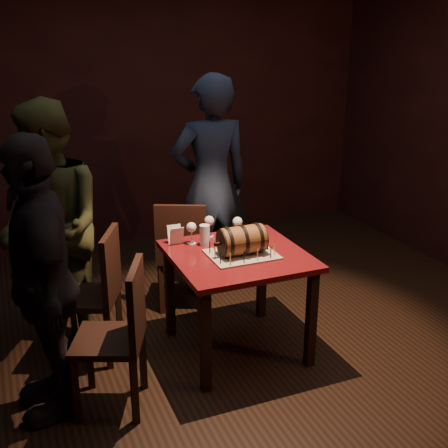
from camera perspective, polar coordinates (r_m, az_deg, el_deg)
The scene contains 16 objects.
room_shell at distance 3.67m, azimuth 1.71°, elevation 6.60°, with size 5.04×5.04×2.80m.
pub_table at distance 3.89m, azimuth 1.36°, elevation -4.46°, with size 0.90×0.90×0.75m.
cake_board at distance 3.81m, azimuth 1.82°, elevation -3.11°, with size 0.45×0.35×0.01m, color #A39583.
barrel_cake at distance 3.77m, azimuth 1.83°, elevation -1.66°, with size 0.36×0.21×0.21m.
birthday_candles at distance 3.79m, azimuth 1.83°, elevation -2.46°, with size 0.40×0.30×0.09m.
wine_glass_left at distance 3.97m, azimuth -3.33°, elevation -0.44°, with size 0.07×0.07×0.16m.
wine_glass_mid at distance 4.11m, azimuth -1.51°, elevation 0.24°, with size 0.07×0.07×0.16m.
wine_glass_right at distance 4.08m, azimuth 1.38°, elevation 0.13°, with size 0.07×0.07×0.16m.
pint_of_ale at distance 3.96m, azimuth -1.97°, elevation -1.18°, with size 0.07×0.07×0.15m.
menu_card at distance 4.00m, azimuth -4.93°, elevation -1.15°, with size 0.10×0.05×0.13m, color white, non-canonical shape.
chair_back at distance 4.52m, azimuth -4.24°, elevation -2.64°, with size 0.53×0.53×0.93m.
chair_left_rear at distance 3.97m, azimuth -12.67°, elevation -6.35°, with size 0.53×0.53×0.93m.
chair_left_front at distance 3.42m, azimuth -10.41°, elevation -10.52°, with size 0.52×0.52×0.93m.
person_back at distance 4.77m, azimuth -1.36°, elevation 3.86°, with size 0.68×0.45×1.88m, color #192133.
person_left_rear at distance 4.12m, azimuth -17.17°, elevation -0.28°, with size 0.86×0.67×1.78m, color #3D4020.
person_left_front at distance 3.37m, azimuth -18.03°, elevation -5.45°, with size 1.00×0.41×1.70m, color black.
Camera 1 is at (-1.46, -3.27, 2.20)m, focal length 45.00 mm.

